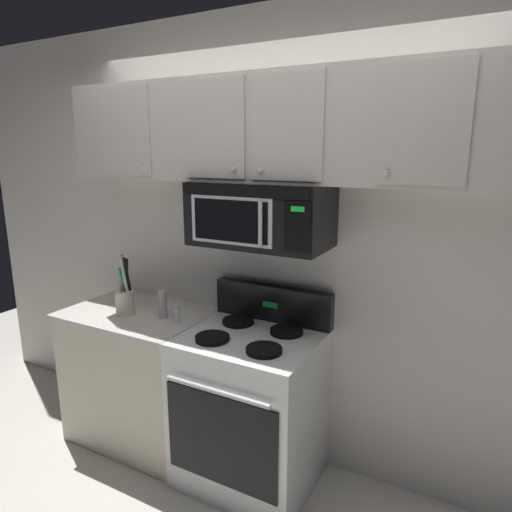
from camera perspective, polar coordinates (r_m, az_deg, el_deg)
The scene contains 8 objects.
back_wall at distance 2.74m, azimuth 2.97°, elevation 1.27°, with size 5.20×0.10×2.70m, color silver.
stove_range at distance 2.76m, azimuth -0.68°, elevation -18.38°, with size 0.76×0.69×1.12m.
over_range_microwave at distance 2.48m, azimuth 0.55°, elevation 5.31°, with size 0.76×0.43×0.35m.
upper_cabinets at distance 2.49m, azimuth 0.92°, elevation 15.72°, with size 2.50×0.36×0.55m.
counter_segment at distance 3.22m, azimuth -14.28°, elevation -14.33°, with size 0.93×0.65×0.90m.
utensil_crock_cream at distance 2.97m, azimuth -16.27°, elevation -5.19°, with size 0.12×0.12×0.39m.
salt_shaker at distance 2.79m, azimuth -9.99°, elevation -7.21°, with size 0.04×0.04×0.11m.
pepper_mill at distance 2.86m, azimuth -11.73°, elevation -6.04°, with size 0.05×0.05×0.18m, color #B7B2A8.
Camera 1 is at (1.14, -1.63, 1.92)m, focal length 31.58 mm.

